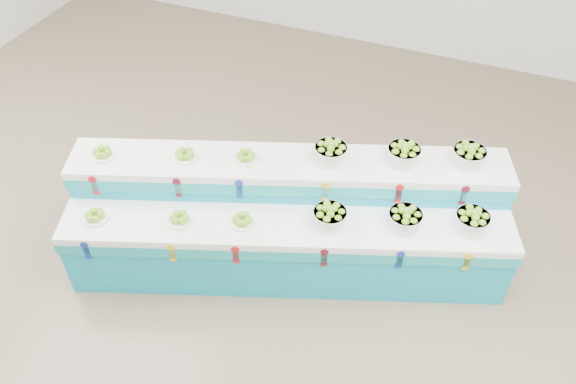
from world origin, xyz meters
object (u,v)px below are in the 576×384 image
(plate_upper_mid, at_px, (185,154))
(basket_upper_right, at_px, (469,156))
(display_stand, at_px, (288,221))
(basket_lower_left, at_px, (330,217))

(plate_upper_mid, height_order, basket_upper_right, basket_upper_right)
(display_stand, distance_m, basket_upper_right, 1.68)
(display_stand, height_order, basket_lower_left, display_stand)
(basket_lower_left, distance_m, basket_upper_right, 1.32)
(plate_upper_mid, xyz_separation_m, basket_upper_right, (2.32, 0.83, 0.06))
(plate_upper_mid, bearing_deg, basket_upper_right, 19.66)
(basket_lower_left, height_order, plate_upper_mid, plate_upper_mid)
(plate_upper_mid, bearing_deg, display_stand, 4.83)
(plate_upper_mid, relative_size, basket_upper_right, 0.78)
(display_stand, relative_size, basket_upper_right, 13.78)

